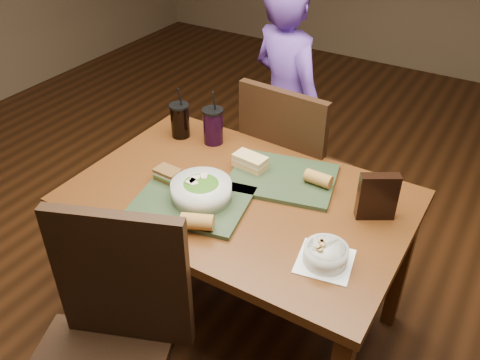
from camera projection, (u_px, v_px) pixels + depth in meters
The scene contains 16 objects.
ground at pixel (240, 321), 2.42m from camera, with size 6.00×6.00×0.00m, color #381C0B.
dining_table at pixel (240, 213), 2.04m from camera, with size 1.30×0.85×0.75m.
chair_near at pixel (107, 341), 1.64m from camera, with size 0.58×0.59×1.02m.
chair_far at pixel (289, 167), 2.49m from camera, with size 0.46×0.46×1.01m.
diner at pixel (286, 105), 2.76m from camera, with size 0.51×0.33×1.39m, color #61399D.
tray_near at pixel (192, 201), 1.94m from camera, with size 0.42×0.32×0.02m, color #283720.
tray_far at pixel (282, 178), 2.07m from camera, with size 0.42×0.32×0.02m, color #283720.
salad_bowl at pixel (201, 190), 1.92m from camera, with size 0.23×0.23×0.08m.
soup_bowl at pixel (326, 254), 1.66m from camera, with size 0.21×0.21×0.07m.
sandwich_near at pixel (168, 174), 2.03m from camera, with size 0.10×0.07×0.05m.
sandwich_far at pixel (250, 161), 2.10m from camera, with size 0.14×0.09×0.06m.
baguette_near at pixel (197, 222), 1.78m from camera, with size 0.06×0.06×0.12m, color #AD7533.
baguette_far at pixel (318, 179), 2.00m from camera, with size 0.05×0.05×0.11m, color #AD7533.
cup_cola at pixel (180, 120), 2.32m from camera, with size 0.09×0.09×0.25m.
cup_berry at pixel (213, 126), 2.27m from camera, with size 0.09×0.09×0.26m.
chip_bag at pixel (377, 197), 1.83m from camera, with size 0.14×0.04×0.18m, color black.
Camera 1 is at (0.83, -1.37, 1.93)m, focal length 38.00 mm.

